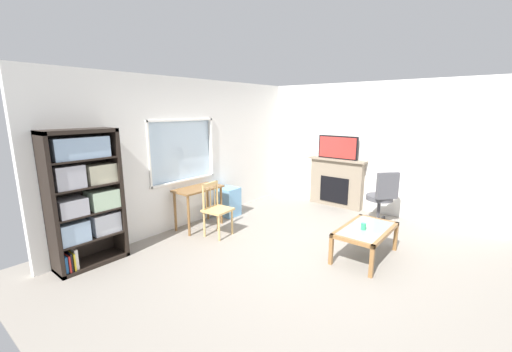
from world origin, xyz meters
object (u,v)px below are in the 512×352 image
(plastic_drawer_unit, at_px, (228,201))
(tv, at_px, (338,147))
(wooden_chair, at_px, (216,209))
(fireplace, at_px, (336,182))
(coffee_table, at_px, (366,232))
(sippy_cup, at_px, (363,226))
(bookshelf, at_px, (84,195))
(desk_under_window, at_px, (198,195))
(office_chair, at_px, (382,195))

(plastic_drawer_unit, xyz_separation_m, tv, (1.93, -1.39, 1.01))
(wooden_chair, height_order, tv, tv)
(fireplace, height_order, coffee_table, fireplace)
(tv, distance_m, sippy_cup, 2.64)
(bookshelf, bearing_deg, desk_under_window, -3.28)
(plastic_drawer_unit, bearing_deg, desk_under_window, -176.43)
(wooden_chair, relative_size, plastic_drawer_unit, 1.58)
(bookshelf, relative_size, sippy_cup, 20.53)
(bookshelf, xyz_separation_m, plastic_drawer_unit, (2.66, -0.06, -0.70))
(sippy_cup, bearing_deg, wooden_chair, 107.60)
(bookshelf, height_order, sippy_cup, bookshelf)
(bookshelf, relative_size, wooden_chair, 2.05)
(desk_under_window, xyz_separation_m, plastic_drawer_unit, (0.80, 0.05, -0.32))
(bookshelf, distance_m, coffee_table, 3.90)
(office_chair, relative_size, coffee_table, 0.93)
(office_chair, bearing_deg, wooden_chair, 139.42)
(wooden_chair, distance_m, office_chair, 3.03)
(tv, relative_size, office_chair, 0.87)
(fireplace, relative_size, sippy_cup, 14.08)
(desk_under_window, relative_size, plastic_drawer_unit, 1.51)
(desk_under_window, bearing_deg, sippy_cup, -76.72)
(wooden_chair, bearing_deg, coffee_table, -70.72)
(bookshelf, height_order, coffee_table, bookshelf)
(bookshelf, distance_m, sippy_cup, 3.82)
(desk_under_window, bearing_deg, fireplace, -25.92)
(sippy_cup, bearing_deg, office_chair, 9.12)
(plastic_drawer_unit, bearing_deg, coffee_table, -91.59)
(desk_under_window, bearing_deg, office_chair, -47.94)
(wooden_chair, height_order, plastic_drawer_unit, wooden_chair)
(coffee_table, bearing_deg, tv, 35.14)
(plastic_drawer_unit, distance_m, fireplace, 2.41)
(coffee_table, bearing_deg, bookshelf, 132.04)
(coffee_table, bearing_deg, sippy_cup, 170.76)
(tv, bearing_deg, desk_under_window, 153.93)
(bookshelf, relative_size, fireplace, 1.46)
(plastic_drawer_unit, height_order, office_chair, office_chair)
(fireplace, bearing_deg, sippy_cup, -146.33)
(coffee_table, bearing_deg, fireplace, 34.90)
(office_chair, bearing_deg, desk_under_window, 132.06)
(desk_under_window, distance_m, wooden_chair, 0.54)
(desk_under_window, height_order, fireplace, fireplace)
(desk_under_window, bearing_deg, tv, -26.07)
(desk_under_window, bearing_deg, coffee_table, -75.27)
(sippy_cup, bearing_deg, plastic_drawer_unit, 86.83)
(fireplace, distance_m, coffee_table, 2.48)
(coffee_table, bearing_deg, desk_under_window, 104.73)
(fireplace, bearing_deg, plastic_drawer_unit, 144.58)
(fireplace, xyz_separation_m, tv, (-0.02, 0.00, 0.77))
(desk_under_window, height_order, plastic_drawer_unit, desk_under_window)
(tv, xyz_separation_m, coffee_table, (-2.01, -1.42, -0.92))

